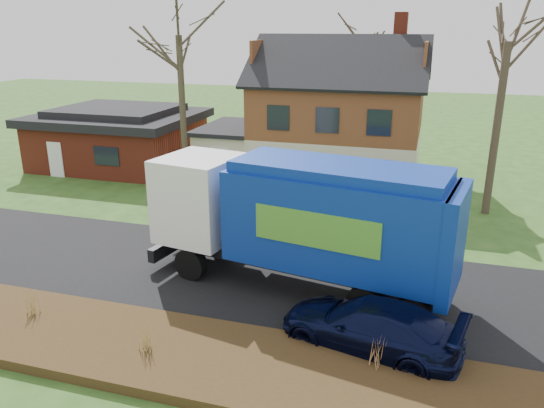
# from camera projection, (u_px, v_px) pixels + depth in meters

# --- Properties ---
(ground) EXTENTS (120.00, 120.00, 0.00)m
(ground) POSITION_uv_depth(u_px,v_px,m) (216.00, 271.00, 19.44)
(ground) COLOR #2A4E1A
(ground) RESTS_ON ground
(road) EXTENTS (80.00, 7.00, 0.02)m
(road) POSITION_uv_depth(u_px,v_px,m) (216.00, 271.00, 19.44)
(road) COLOR black
(road) RESTS_ON ground
(mulch_verge) EXTENTS (80.00, 3.50, 0.30)m
(mulch_verge) POSITION_uv_depth(u_px,v_px,m) (143.00, 347.00, 14.58)
(mulch_verge) COLOR #302010
(mulch_verge) RESTS_ON ground
(main_house) EXTENTS (12.95, 8.95, 9.26)m
(main_house) POSITION_uv_depth(u_px,v_px,m) (331.00, 109.00, 30.37)
(main_house) COLOR beige
(main_house) RESTS_ON ground
(ranch_house) EXTENTS (9.80, 8.20, 3.70)m
(ranch_house) POSITION_uv_depth(u_px,v_px,m) (119.00, 137.00, 33.93)
(ranch_house) COLOR maroon
(ranch_house) RESTS_ON ground
(garbage_truck) EXTENTS (10.83, 4.59, 4.50)m
(garbage_truck) POSITION_uv_depth(u_px,v_px,m) (305.00, 217.00, 17.41)
(garbage_truck) COLOR black
(garbage_truck) RESTS_ON ground
(silver_sedan) EXTENTS (5.27, 3.47, 1.64)m
(silver_sedan) POSITION_uv_depth(u_px,v_px,m) (242.00, 214.00, 22.90)
(silver_sedan) COLOR #9EA0A6
(silver_sedan) RESTS_ON ground
(navy_wagon) EXTENTS (5.34, 3.07, 1.46)m
(navy_wagon) POSITION_uv_depth(u_px,v_px,m) (370.00, 326.00, 14.54)
(navy_wagon) COLOR black
(navy_wagon) RESTS_ON ground
(tree_front_west) EXTENTS (3.79, 3.79, 11.27)m
(tree_front_west) POSITION_uv_depth(u_px,v_px,m) (177.00, 11.00, 26.72)
(tree_front_west) COLOR #443B29
(tree_front_west) RESTS_ON ground
(tree_front_east) EXTENTS (4.07, 4.07, 11.32)m
(tree_front_east) POSITION_uv_depth(u_px,v_px,m) (513.00, 10.00, 22.55)
(tree_front_east) COLOR #443729
(tree_front_east) RESTS_ON ground
(tree_back) EXTENTS (3.21, 3.21, 10.15)m
(tree_back) POSITION_uv_depth(u_px,v_px,m) (364.00, 27.00, 36.22)
(tree_back) COLOR #423327
(tree_back) RESTS_ON ground
(grass_clump_west) EXTENTS (0.34, 0.28, 0.90)m
(grass_clump_west) POSITION_uv_depth(u_px,v_px,m) (30.00, 300.00, 15.89)
(grass_clump_west) COLOR tan
(grass_clump_west) RESTS_ON mulch_verge
(grass_clump_mid) EXTENTS (0.32, 0.26, 0.88)m
(grass_clump_mid) POSITION_uv_depth(u_px,v_px,m) (143.00, 335.00, 14.10)
(grass_clump_mid) COLOR #AD8E4C
(grass_clump_mid) RESTS_ON mulch_verge
(grass_clump_east) EXTENTS (0.34, 0.28, 0.86)m
(grass_clump_east) POSITION_uv_depth(u_px,v_px,m) (377.00, 351.00, 13.42)
(grass_clump_east) COLOR #996D43
(grass_clump_east) RESTS_ON mulch_verge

